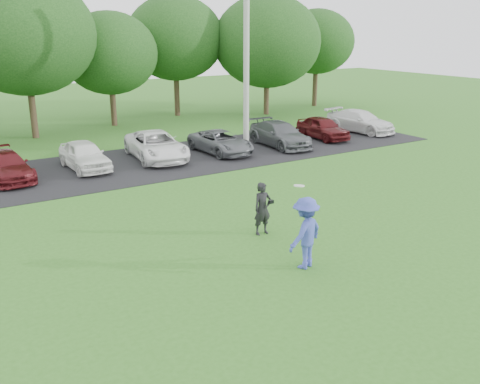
# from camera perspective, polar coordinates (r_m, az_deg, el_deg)

# --- Properties ---
(ground) EXTENTS (100.00, 100.00, 0.00)m
(ground) POSITION_cam_1_polar(r_m,az_deg,el_deg) (13.40, 8.08, -9.12)
(ground) COLOR #2F661D
(ground) RESTS_ON ground
(parking_lot) EXTENTS (32.00, 6.50, 0.03)m
(parking_lot) POSITION_cam_1_polar(r_m,az_deg,el_deg) (24.17, -12.06, 2.78)
(parking_lot) COLOR black
(parking_lot) RESTS_ON ground
(utility_pole) EXTENTS (0.28, 0.28, 9.13)m
(utility_pole) POSITION_cam_1_polar(r_m,az_deg,el_deg) (25.98, 0.68, 14.32)
(utility_pole) COLOR #A3A49F
(utility_pole) RESTS_ON ground
(frisbee_player) EXTENTS (1.36, 1.04, 2.23)m
(frisbee_player) POSITION_cam_1_polar(r_m,az_deg,el_deg) (13.60, 6.98, -4.35)
(frisbee_player) COLOR #3C49AA
(frisbee_player) RESTS_ON ground
(camera_bystander) EXTENTS (0.58, 0.42, 1.58)m
(camera_bystander) POSITION_cam_1_polar(r_m,az_deg,el_deg) (15.71, 2.42, -1.78)
(camera_bystander) COLOR black
(camera_bystander) RESTS_ON ground
(parked_cars) EXTENTS (30.64, 5.24, 1.25)m
(parked_cars) POSITION_cam_1_polar(r_m,az_deg,el_deg) (24.80, -8.00, 4.79)
(parked_cars) COLOR #561314
(parked_cars) RESTS_ON parking_lot
(tree_row) EXTENTS (42.39, 9.85, 8.64)m
(tree_row) POSITION_cam_1_polar(r_m,az_deg,el_deg) (33.20, -16.19, 14.91)
(tree_row) COLOR #38281C
(tree_row) RESTS_ON ground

